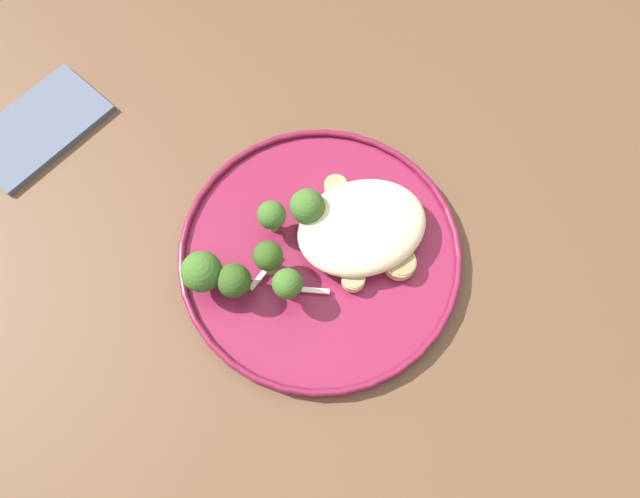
{
  "coord_description": "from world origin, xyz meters",
  "views": [
    {
      "loc": [
        0.11,
        0.16,
        1.3
      ],
      "look_at": [
        0.04,
        -0.04,
        0.76
      ],
      "focal_mm": 32.6,
      "sensor_mm": 36.0,
      "label": 1
    }
  ],
  "objects_px": {
    "broccoli_floret_beside_noodles": "(268,257)",
    "seared_scallop_large_seared": "(330,224)",
    "seared_scallop_rear_pale": "(350,250)",
    "broccoli_floret_left_leaning": "(288,284)",
    "broccoli_floret_center_pile": "(234,281)",
    "folded_napkin": "(39,127)",
    "seared_scallop_left_edge": "(355,283)",
    "broccoli_floret_front_edge": "(272,216)",
    "dinner_plate": "(320,253)",
    "seared_scallop_front_small": "(400,264)",
    "broccoli_floret_right_tilted": "(307,207)",
    "broccoli_floret_small_sprig": "(202,272)",
    "seared_scallop_on_noodles": "(356,215)",
    "seared_scallop_tilted_round": "(334,188)"
  },
  "relations": [
    {
      "from": "broccoli_floret_beside_noodles",
      "to": "seared_scallop_large_seared",
      "type": "bearing_deg",
      "value": -162.63
    },
    {
      "from": "seared_scallop_rear_pale",
      "to": "broccoli_floret_left_leaning",
      "type": "distance_m",
      "value": 0.08
    },
    {
      "from": "broccoli_floret_center_pile",
      "to": "folded_napkin",
      "type": "height_order",
      "value": "broccoli_floret_center_pile"
    },
    {
      "from": "seared_scallop_left_edge",
      "to": "broccoli_floret_front_edge",
      "type": "height_order",
      "value": "broccoli_floret_front_edge"
    },
    {
      "from": "dinner_plate",
      "to": "broccoli_floret_beside_noodles",
      "type": "bearing_deg",
      "value": -0.33
    },
    {
      "from": "seared_scallop_left_edge",
      "to": "broccoli_floret_front_edge",
      "type": "relative_size",
      "value": 0.5
    },
    {
      "from": "seared_scallop_front_small",
      "to": "broccoli_floret_left_leaning",
      "type": "bearing_deg",
      "value": -5.24
    },
    {
      "from": "seared_scallop_large_seared",
      "to": "folded_napkin",
      "type": "distance_m",
      "value": 0.35
    },
    {
      "from": "seared_scallop_front_small",
      "to": "broccoli_floret_right_tilted",
      "type": "distance_m",
      "value": 0.11
    },
    {
      "from": "seared_scallop_left_edge",
      "to": "broccoli_floret_right_tilted",
      "type": "xyz_separation_m",
      "value": [
        0.02,
        -0.08,
        0.02
      ]
    },
    {
      "from": "dinner_plate",
      "to": "seared_scallop_left_edge",
      "type": "xyz_separation_m",
      "value": [
        -0.02,
        0.05,
        0.01
      ]
    },
    {
      "from": "broccoli_floret_beside_noodles",
      "to": "broccoli_floret_small_sprig",
      "type": "relative_size",
      "value": 0.96
    },
    {
      "from": "seared_scallop_on_noodles",
      "to": "broccoli_floret_front_edge",
      "type": "height_order",
      "value": "broccoli_floret_front_edge"
    },
    {
      "from": "dinner_plate",
      "to": "folded_napkin",
      "type": "xyz_separation_m",
      "value": [
        0.25,
        -0.25,
        -0.0
      ]
    },
    {
      "from": "seared_scallop_large_seared",
      "to": "broccoli_floret_beside_noodles",
      "type": "bearing_deg",
      "value": 17.37
    },
    {
      "from": "seared_scallop_left_edge",
      "to": "folded_napkin",
      "type": "height_order",
      "value": "seared_scallop_left_edge"
    },
    {
      "from": "seared_scallop_tilted_round",
      "to": "broccoli_floret_center_pile",
      "type": "xyz_separation_m",
      "value": [
        0.13,
        0.07,
        0.02
      ]
    },
    {
      "from": "dinner_plate",
      "to": "folded_napkin",
      "type": "relative_size",
      "value": 1.93
    },
    {
      "from": "seared_scallop_left_edge",
      "to": "broccoli_floret_left_leaning",
      "type": "bearing_deg",
      "value": -12.06
    },
    {
      "from": "dinner_plate",
      "to": "seared_scallop_rear_pale",
      "type": "distance_m",
      "value": 0.03
    },
    {
      "from": "seared_scallop_large_seared",
      "to": "broccoli_floret_beside_noodles",
      "type": "height_order",
      "value": "broccoli_floret_beside_noodles"
    },
    {
      "from": "broccoli_floret_left_leaning",
      "to": "broccoli_floret_right_tilted",
      "type": "distance_m",
      "value": 0.08
    },
    {
      "from": "seared_scallop_tilted_round",
      "to": "broccoli_floret_small_sprig",
      "type": "xyz_separation_m",
      "value": [
        0.15,
        0.05,
        0.02
      ]
    },
    {
      "from": "broccoli_floret_small_sprig",
      "to": "folded_napkin",
      "type": "distance_m",
      "value": 0.28
    },
    {
      "from": "broccoli_floret_beside_noodles",
      "to": "broccoli_floret_front_edge",
      "type": "xyz_separation_m",
      "value": [
        -0.02,
        -0.04,
        -0.0
      ]
    },
    {
      "from": "seared_scallop_rear_pale",
      "to": "broccoli_floret_front_edge",
      "type": "xyz_separation_m",
      "value": [
        0.06,
        -0.05,
        0.02
      ]
    },
    {
      "from": "seared_scallop_front_small",
      "to": "broccoli_floret_left_leaning",
      "type": "distance_m",
      "value": 0.12
    },
    {
      "from": "seared_scallop_rear_pale",
      "to": "seared_scallop_left_edge",
      "type": "distance_m",
      "value": 0.04
    },
    {
      "from": "seared_scallop_front_small",
      "to": "broccoli_floret_left_leaning",
      "type": "relative_size",
      "value": 0.64
    },
    {
      "from": "seared_scallop_left_edge",
      "to": "broccoli_floret_beside_noodles",
      "type": "height_order",
      "value": "broccoli_floret_beside_noodles"
    },
    {
      "from": "broccoli_floret_beside_noodles",
      "to": "seared_scallop_rear_pale",
      "type": "bearing_deg",
      "value": 172.15
    },
    {
      "from": "broccoli_floret_left_leaning",
      "to": "seared_scallop_rear_pale",
      "type": "bearing_deg",
      "value": -163.57
    },
    {
      "from": "seared_scallop_rear_pale",
      "to": "folded_napkin",
      "type": "xyz_separation_m",
      "value": [
        0.28,
        -0.26,
        -0.02
      ]
    },
    {
      "from": "seared_scallop_tilted_round",
      "to": "broccoli_floret_center_pile",
      "type": "bearing_deg",
      "value": 28.69
    },
    {
      "from": "broccoli_floret_center_pile",
      "to": "broccoli_floret_small_sprig",
      "type": "relative_size",
      "value": 0.89
    },
    {
      "from": "seared_scallop_large_seared",
      "to": "broccoli_floret_front_edge",
      "type": "bearing_deg",
      "value": -19.39
    },
    {
      "from": "broccoli_floret_front_edge",
      "to": "broccoli_floret_small_sprig",
      "type": "relative_size",
      "value": 0.88
    },
    {
      "from": "broccoli_floret_right_tilted",
      "to": "folded_napkin",
      "type": "relative_size",
      "value": 0.35
    },
    {
      "from": "seared_scallop_tilted_round",
      "to": "broccoli_floret_left_leaning",
      "type": "bearing_deg",
      "value": 48.52
    },
    {
      "from": "seared_scallop_tilted_round",
      "to": "seared_scallop_rear_pale",
      "type": "relative_size",
      "value": 0.96
    },
    {
      "from": "seared_scallop_left_edge",
      "to": "broccoli_floret_right_tilted",
      "type": "distance_m",
      "value": 0.09
    },
    {
      "from": "seared_scallop_large_seared",
      "to": "folded_napkin",
      "type": "bearing_deg",
      "value": -40.57
    },
    {
      "from": "seared_scallop_rear_pale",
      "to": "seared_scallop_front_small",
      "type": "relative_size",
      "value": 0.78
    },
    {
      "from": "seared_scallop_tilted_round",
      "to": "broccoli_floret_right_tilted",
      "type": "distance_m",
      "value": 0.05
    },
    {
      "from": "seared_scallop_rear_pale",
      "to": "seared_scallop_front_small",
      "type": "height_order",
      "value": "same"
    },
    {
      "from": "seared_scallop_front_small",
      "to": "broccoli_floret_center_pile",
      "type": "xyz_separation_m",
      "value": [
        0.16,
        -0.03,
        0.02
      ]
    },
    {
      "from": "broccoli_floret_right_tilted",
      "to": "broccoli_floret_left_leaning",
      "type": "bearing_deg",
      "value": 57.8
    },
    {
      "from": "seared_scallop_left_edge",
      "to": "broccoli_floret_right_tilted",
      "type": "bearing_deg",
      "value": -76.52
    },
    {
      "from": "seared_scallop_tilted_round",
      "to": "broccoli_floret_left_leaning",
      "type": "height_order",
      "value": "broccoli_floret_left_leaning"
    },
    {
      "from": "broccoli_floret_left_leaning",
      "to": "seared_scallop_front_small",
      "type": "bearing_deg",
      "value": 174.76
    }
  ]
}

